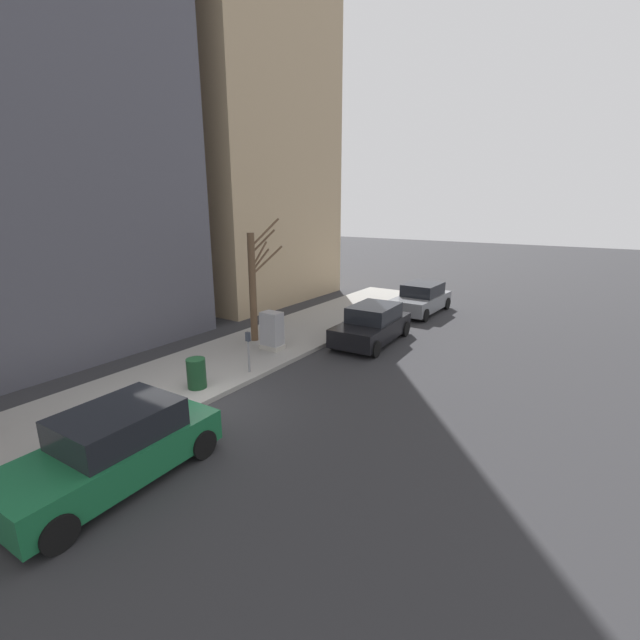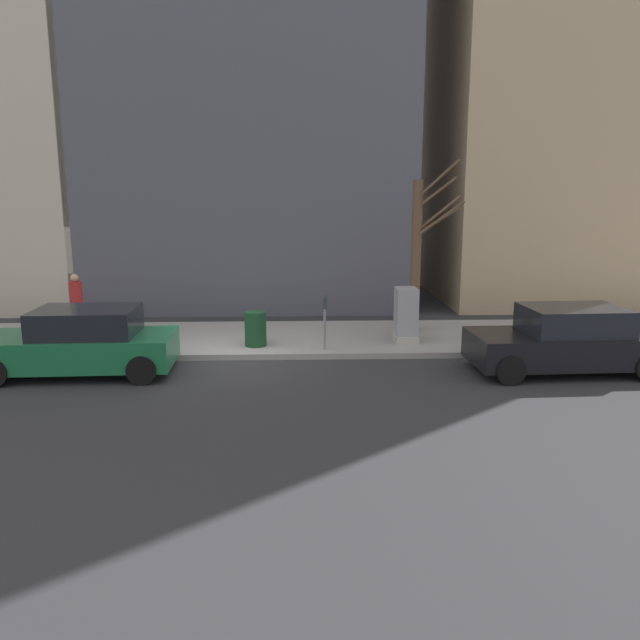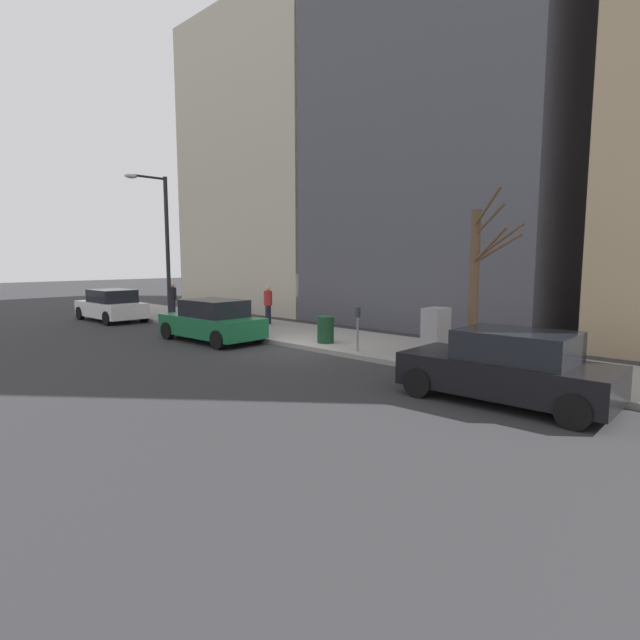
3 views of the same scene
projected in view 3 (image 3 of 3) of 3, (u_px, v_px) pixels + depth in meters
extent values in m
plane|color=#2B2B2D|center=(294.00, 348.00, 16.64)|extent=(120.00, 120.00, 0.00)
cube|color=gray|center=(334.00, 339.00, 18.06)|extent=(4.00, 36.00, 0.15)
cube|color=black|center=(505.00, 375.00, 10.31)|extent=(1.96, 4.27, 0.70)
cube|color=black|center=(517.00, 345.00, 10.10)|extent=(1.68, 2.26, 0.60)
cylinder|color=black|center=(418.00, 382.00, 10.74)|extent=(0.24, 0.65, 0.64)
cylinder|color=black|center=(455.00, 369.00, 11.99)|extent=(0.24, 0.65, 0.64)
cylinder|color=black|center=(574.00, 412.00, 8.68)|extent=(0.24, 0.65, 0.64)
cylinder|color=black|center=(598.00, 392.00, 9.94)|extent=(0.24, 0.65, 0.64)
cube|color=#196038|center=(211.00, 326.00, 18.03)|extent=(1.93, 4.25, 0.70)
cube|color=black|center=(214.00, 308.00, 17.82)|extent=(1.67, 2.25, 0.60)
cylinder|color=black|center=(168.00, 331.00, 18.48)|extent=(0.24, 0.65, 0.64)
cylinder|color=black|center=(206.00, 326.00, 19.72)|extent=(0.24, 0.65, 0.64)
cylinder|color=black|center=(218.00, 340.00, 16.40)|extent=(0.24, 0.65, 0.64)
cylinder|color=black|center=(257.00, 334.00, 17.65)|extent=(0.24, 0.65, 0.64)
cube|color=white|center=(111.00, 309.00, 23.99)|extent=(1.82, 4.21, 0.70)
cube|color=black|center=(112.00, 296.00, 23.77)|extent=(1.61, 2.21, 0.60)
cylinder|color=black|center=(80.00, 313.00, 24.47)|extent=(0.22, 0.64, 0.64)
cylinder|color=black|center=(114.00, 311.00, 25.69)|extent=(0.22, 0.64, 0.64)
cylinder|color=black|center=(107.00, 318.00, 22.34)|extent=(0.22, 0.64, 0.64)
cylinder|color=black|center=(143.00, 315.00, 23.56)|extent=(0.22, 0.64, 0.64)
cylinder|color=slate|center=(358.00, 334.00, 15.23)|extent=(0.07, 0.07, 1.05)
cube|color=#2D333D|center=(358.00, 312.00, 15.15)|extent=(0.14, 0.10, 0.30)
cube|color=#A8A399|center=(435.00, 354.00, 14.37)|extent=(0.83, 0.61, 0.18)
cube|color=#939399|center=(436.00, 329.00, 14.28)|extent=(0.75, 0.55, 1.25)
cylinder|color=black|center=(168.00, 249.00, 22.88)|extent=(0.18, 0.18, 6.50)
cylinder|color=black|center=(148.00, 177.00, 21.93)|extent=(1.60, 0.10, 0.10)
ellipsoid|color=beige|center=(131.00, 176.00, 21.36)|extent=(0.56, 0.32, 0.20)
cylinder|color=brown|center=(474.00, 283.00, 14.73)|extent=(0.28, 0.28, 4.24)
cylinder|color=brown|center=(489.00, 220.00, 14.03)|extent=(0.39, 1.05, 0.90)
cylinder|color=brown|center=(489.00, 246.00, 13.98)|extent=(0.58, 1.25, 1.07)
cylinder|color=brown|center=(498.00, 248.00, 14.27)|extent=(0.26, 1.32, 0.86)
cylinder|color=brown|center=(487.00, 207.00, 13.91)|extent=(0.62, 1.05, 1.08)
cylinder|color=brown|center=(499.00, 242.00, 14.28)|extent=(0.36, 1.32, 1.05)
cylinder|color=#14381E|center=(326.00, 330.00, 16.79)|extent=(0.56, 0.56, 0.90)
cylinder|color=#1E1E2D|center=(267.00, 315.00, 21.56)|extent=(0.16, 0.16, 0.82)
cylinder|color=#1E1E2D|center=(269.00, 314.00, 21.79)|extent=(0.16, 0.16, 0.82)
cylinder|color=#A52323|center=(268.00, 298.00, 21.59)|extent=(0.36, 0.36, 0.62)
sphere|color=tan|center=(268.00, 288.00, 21.53)|extent=(0.22, 0.22, 0.22)
cylinder|color=#1E1E2D|center=(172.00, 309.00, 24.28)|extent=(0.16, 0.16, 0.82)
cylinder|color=#1E1E2D|center=(174.00, 308.00, 24.52)|extent=(0.16, 0.16, 0.82)
cylinder|color=black|center=(173.00, 294.00, 24.31)|extent=(0.36, 0.36, 0.62)
sphere|color=tan|center=(172.00, 285.00, 24.26)|extent=(0.22, 0.22, 0.22)
cube|color=#4C4C56|center=(470.00, 17.00, 22.96)|extent=(11.45, 11.45, 28.06)
cube|color=#BCB29E|center=(301.00, 172.00, 31.01)|extent=(10.84, 10.84, 16.69)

